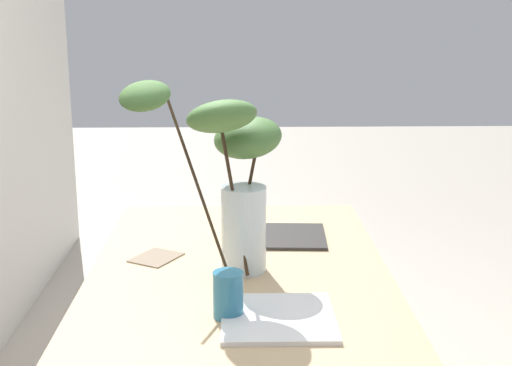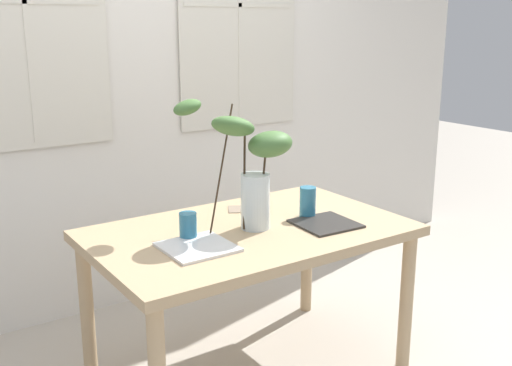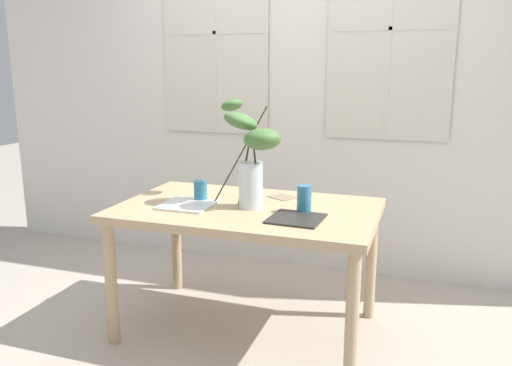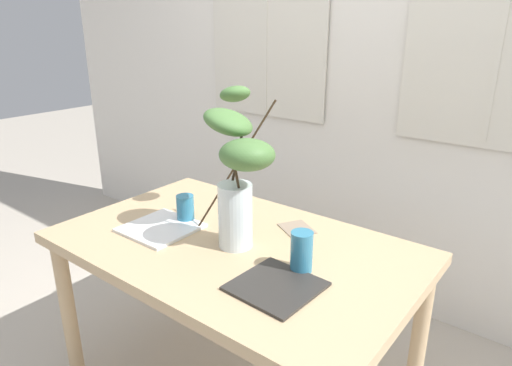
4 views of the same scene
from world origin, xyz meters
name	(u,v)px [view 1 (image 1 of 4)]	position (x,y,z in m)	size (l,w,h in m)	color
dining_table	(239,300)	(0.00, 0.00, 0.65)	(1.42, 0.88, 0.74)	tan
vase_with_branches	(233,169)	(0.02, 0.01, 1.05)	(0.49, 0.47, 0.59)	silver
drinking_glass_blue_left	(227,295)	(-0.30, 0.03, 0.80)	(0.08, 0.08, 0.12)	teal
drinking_glass_blue_right	(243,216)	(0.33, -0.02, 0.81)	(0.08, 0.08, 0.15)	teal
plate_square_left	(277,318)	(-0.32, -0.09, 0.74)	(0.28, 0.28, 0.01)	white
plate_square_right	(285,236)	(0.32, -0.16, 0.74)	(0.26, 0.26, 0.01)	#2D2B28
napkin_folded	(155,258)	(0.13, 0.26, 0.74)	(0.14, 0.12, 0.00)	gray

